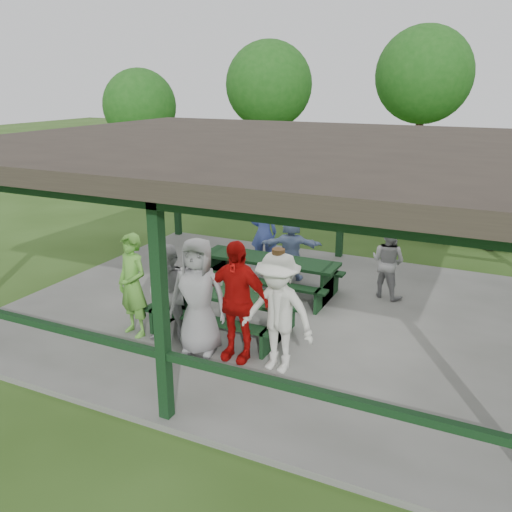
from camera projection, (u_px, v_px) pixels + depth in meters
The scene contains 19 objects.
ground at pixel (280, 316), 10.45m from camera, with size 90.00×90.00×0.00m, color #2E4B17.
concrete_slab at pixel (280, 313), 10.43m from camera, with size 10.00×8.00×0.10m, color #63635E.
pavilion_structure at pixel (282, 150), 9.47m from camera, with size 10.60×8.60×3.24m.
picnic_table_near at pixel (223, 305), 9.48m from camera, with size 2.47×1.39×0.75m.
picnic_table_far at pixel (270, 270), 11.19m from camera, with size 2.86×1.39×0.75m.
table_setting at pixel (228, 289), 9.38m from camera, with size 2.22×0.45×0.10m.
contestant_green at pixel (133, 285), 9.20m from camera, with size 0.66×0.43×1.81m, color #5EA839.
contestant_grey_left at pixel (170, 295), 8.92m from camera, with size 0.83×0.65×1.71m, color gray.
contestant_grey_mid at pixel (198, 297), 8.57m from camera, with size 0.94×0.61×1.92m, color gray.
contestant_red at pixel (236, 301), 8.37m from camera, with size 1.14×0.47×1.95m, color #AE0B09.
contestant_white_fedora at pixel (278, 312), 8.04m from camera, with size 1.28×0.83×1.93m.
spectator_lblue at pixel (291, 248), 11.88m from camera, with size 1.35×0.43×1.46m, color #839ACA.
spectator_blue at pixel (264, 233), 12.62m from camera, with size 0.62×0.40×1.69m, color #4154A9.
spectator_grey at pixel (388, 262), 10.90m from camera, with size 0.73×0.57×1.50m, color gray.
pickup_truck at pixel (444, 205), 16.11m from camera, with size 2.66×5.77×1.60m, color silver.
farm_trailer at pixel (281, 198), 18.15m from camera, with size 3.41×1.55×1.19m.
tree_far_left at pixel (269, 85), 24.51m from camera, with size 3.91×3.91×6.12m.
tree_left at pixel (424, 75), 24.18m from camera, with size 4.31×4.31×6.73m.
tree_edge_left at pixel (140, 106), 23.19m from camera, with size 3.11×3.11×4.87m.
Camera 1 is at (3.71, -8.85, 4.31)m, focal length 38.00 mm.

